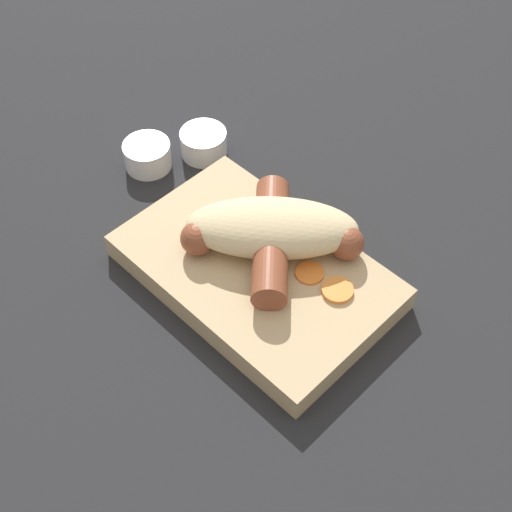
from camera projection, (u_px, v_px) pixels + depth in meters
name	position (u px, v px, depth m)	size (l,w,h in m)	color
ground_plane	(256.00, 280.00, 0.70)	(3.00, 3.00, 0.00)	#232326
food_tray	(256.00, 272.00, 0.69)	(0.26, 0.16, 0.03)	tan
bread_roll	(272.00, 228.00, 0.67)	(0.17, 0.16, 0.05)	beige
sausage	(272.00, 241.00, 0.67)	(0.14, 0.13, 0.03)	brown
pickled_veggies	(328.00, 284.00, 0.66)	(0.07, 0.04, 0.00)	orange
condiment_cup_near	(204.00, 144.00, 0.80)	(0.05, 0.05, 0.03)	white
condiment_cup_far	(148.00, 156.00, 0.79)	(0.05, 0.05, 0.03)	white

